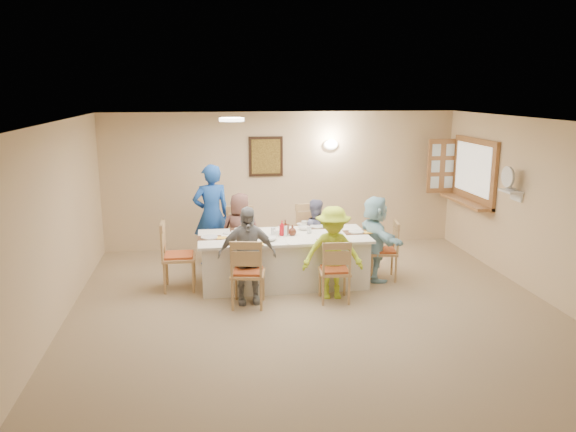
{
  "coord_description": "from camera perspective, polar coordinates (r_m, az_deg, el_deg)",
  "views": [
    {
      "loc": [
        -1.4,
        -6.65,
        2.9
      ],
      "look_at": [
        -0.2,
        1.4,
        1.05
      ],
      "focal_mm": 35.0,
      "sensor_mm": 36.0,
      "label": 1
    }
  ],
  "objects": [
    {
      "name": "placemat_fr",
      "position": [
        8.1,
        4.17,
        -2.53
      ],
      "size": [
        0.33,
        0.24,
        0.01
      ],
      "primitive_type": "cube",
      "color": "#472B19",
      "rests_on": "dining_table"
    },
    {
      "name": "diner_back_left",
      "position": [
        9.02,
        -4.84,
        -1.71
      ],
      "size": [
        0.65,
        0.44,
        1.29
      ],
      "primitive_type": "imported",
      "rotation": [
        0.0,
        0.0,
        3.12
      ],
      "color": "brown",
      "rests_on": "ground"
    },
    {
      "name": "placemat_br",
      "position": [
        8.89,
        3.0,
        -1.12
      ],
      "size": [
        0.36,
        0.27,
        0.01
      ],
      "primitive_type": "cube",
      "color": "#472B19",
      "rests_on": "dining_table"
    },
    {
      "name": "condiment_malt",
      "position": [
        8.38,
        0.46,
        -1.45
      ],
      "size": [
        0.17,
        0.17,
        0.15
      ],
      "primitive_type": "imported",
      "rotation": [
        0.0,
        0.0,
        0.19
      ],
      "color": "#572717",
      "rests_on": "dining_table"
    },
    {
      "name": "napkin_fl",
      "position": [
        7.89,
        -3.01,
        -2.87
      ],
      "size": [
        0.14,
        0.14,
        0.01
      ],
      "primitive_type": "cube",
      "color": "yellow",
      "rests_on": "dining_table"
    },
    {
      "name": "wall_sconce",
      "position": [
        10.4,
        4.38,
        7.25
      ],
      "size": [
        0.26,
        0.09,
        0.18
      ],
      "primitive_type": "ellipsoid",
      "color": "white",
      "rests_on": "room_walls"
    },
    {
      "name": "condiment_ketchup",
      "position": [
        8.35,
        -0.61,
        -1.24
      ],
      "size": [
        0.13,
        0.13,
        0.23
      ],
      "primitive_type": "imported",
      "rotation": [
        0.0,
        0.0,
        0.23
      ],
      "color": "red",
      "rests_on": "dining_table"
    },
    {
      "name": "placemat_bl",
      "position": [
        8.74,
        -4.74,
        -1.39
      ],
      "size": [
        0.36,
        0.27,
        0.01
      ],
      "primitive_type": "cube",
      "color": "#472B19",
      "rests_on": "dining_table"
    },
    {
      "name": "bowl_a",
      "position": [
        8.1,
        -1.87,
        -2.32
      ],
      "size": [
        0.36,
        0.36,
        0.05
      ],
      "primitive_type": "imported",
      "rotation": [
        0.0,
        0.0,
        -0.42
      ],
      "color": "white",
      "rests_on": "dining_table"
    },
    {
      "name": "caregiver",
      "position": [
        9.41,
        -7.78,
        0.11
      ],
      "size": [
        0.79,
        0.66,
        1.7
      ],
      "primitive_type": "imported",
      "rotation": [
        0.0,
        0.0,
        3.35
      ],
      "color": "#1A47A0",
      "rests_on": "ground"
    },
    {
      "name": "diner_front_left",
      "position": [
        7.7,
        -4.18,
        -3.98
      ],
      "size": [
        0.81,
        0.36,
        1.36
      ],
      "primitive_type": "imported",
      "rotation": [
        0.0,
        0.0,
        0.02
      ],
      "color": "gray",
      "rests_on": "ground"
    },
    {
      "name": "plate_bl",
      "position": [
        8.74,
        -4.74,
        -1.33
      ],
      "size": [
        0.22,
        0.22,
        0.01
      ],
      "primitive_type": "cylinder",
      "color": "white",
      "rests_on": "dining_table"
    },
    {
      "name": "napkin_le",
      "position": [
        8.27,
        -6.74,
        -2.21
      ],
      "size": [
        0.14,
        0.14,
        0.01
      ],
      "primitive_type": "cube",
      "color": "yellow",
      "rests_on": "dining_table"
    },
    {
      "name": "napkin_fr",
      "position": [
        8.09,
        5.49,
        -2.52
      ],
      "size": [
        0.14,
        0.14,
        0.01
      ],
      "primitive_type": "cube",
      "color": "yellow",
      "rests_on": "dining_table"
    },
    {
      "name": "fan_shelf",
      "position": [
        9.06,
        21.69,
        2.36
      ],
      "size": [
        0.22,
        0.36,
        0.03
      ],
      "primitive_type": "cube",
      "color": "white",
      "rests_on": "room_walls"
    },
    {
      "name": "chair_back_right",
      "position": [
        9.31,
        2.52,
        -2.04
      ],
      "size": [
        0.57,
        0.57,
        1.03
      ],
      "primitive_type": null,
      "rotation": [
        0.0,
        0.0,
        0.16
      ],
      "color": "tan",
      "rests_on": "ground"
    },
    {
      "name": "shutter_door",
      "position": [
        10.82,
        15.37,
        4.92
      ],
      "size": [
        0.55,
        0.04,
        1.0
      ],
      "primitive_type": "cube",
      "color": "#976337",
      "rests_on": "room_walls"
    },
    {
      "name": "plate_le",
      "position": [
        8.31,
        -7.99,
        -2.15
      ],
      "size": [
        0.25,
        0.25,
        0.02
      ],
      "primitive_type": "cylinder",
      "color": "white",
      "rests_on": "dining_table"
    },
    {
      "name": "plate_fl",
      "position": [
        7.93,
        -4.34,
        -2.8
      ],
      "size": [
        0.23,
        0.23,
        0.01
      ],
      "primitive_type": "cylinder",
      "color": "white",
      "rests_on": "dining_table"
    },
    {
      "name": "diner_back_right",
      "position": [
        9.18,
        2.66,
        -1.84
      ],
      "size": [
        0.66,
        0.56,
        1.16
      ],
      "primitive_type": "imported",
      "rotation": [
        0.0,
        0.0,
        3.03
      ],
      "color": "slate",
      "rests_on": "ground"
    },
    {
      "name": "serving_hatch",
      "position": [
        10.25,
        18.39,
        4.31
      ],
      "size": [
        0.06,
        1.5,
        1.15
      ],
      "primitive_type": "cube",
      "color": "#976337",
      "rests_on": "room_walls"
    },
    {
      "name": "chair_left_end",
      "position": [
        8.39,
        -11.02,
        -3.95
      ],
      "size": [
        0.5,
        0.5,
        1.03
      ],
      "primitive_type": null,
      "rotation": [
        0.0,
        0.0,
        1.55
      ],
      "color": "tan",
      "rests_on": "ground"
    },
    {
      "name": "plate_fr",
      "position": [
        8.09,
        4.17,
        -2.46
      ],
      "size": [
        0.26,
        0.26,
        0.02
      ],
      "primitive_type": "cylinder",
      "color": "white",
      "rests_on": "dining_table"
    },
    {
      "name": "dining_table",
      "position": [
        8.5,
        -0.45,
        -4.45
      ],
      "size": [
        2.53,
        1.07,
        0.76
      ],
      "primitive_type": "cube",
      "color": "white",
      "rests_on": "ground"
    },
    {
      "name": "chair_back_left",
      "position": [
        9.17,
        -4.87,
        -2.34
      ],
      "size": [
        0.52,
        0.52,
        1.02
      ],
      "primitive_type": null,
      "rotation": [
        0.0,
        0.0,
        -0.06
      ],
      "color": "tan",
      "rests_on": "ground"
    },
    {
      "name": "wall_picture",
      "position": [
        10.24,
        -2.26,
        6.07
      ],
      "size": [
        0.62,
        0.05,
        0.72
      ],
      "color": "black",
      "rests_on": "room_walls"
    },
    {
      "name": "room_walls",
      "position": [
        6.94,
        3.34,
        1.26
      ],
      "size": [
        7.0,
        7.0,
        7.0
      ],
      "color": "#D2B48F",
      "rests_on": "ground"
    },
    {
      "name": "teacup_a",
      "position": [
        8.02,
        -5.55,
        -2.43
      ],
      "size": [
        0.18,
        0.18,
        0.08
      ],
      "primitive_type": "imported",
      "rotation": [
        0.0,
        0.0,
        0.37
      ],
      "color": "white",
      "rests_on": "dining_table"
    },
    {
      "name": "chair_right_end",
      "position": [
        8.81,
        9.59,
        -3.44
      ],
      "size": [
        0.51,
        0.51,
        0.92
      ],
      "primitive_type": null,
      "rotation": [
        0.0,
        0.0,
        -1.73
      ],
      "color": "tan",
      "rests_on": "ground"
    },
    {
      "name": "napkin_br",
      "position": [
        8.88,
        4.2,
        -1.11
      ],
      "size": [
        0.14,
        0.14,
        0.01
      ],
      "primitive_type": "cube",
      "color": "yellow",
      "rests_on": "dining_table"
    },
    {
      "name": "chair_front_left",
      "position": [
        7.65,
        -4.09,
        -5.64
      ],
      "size": [
        0.54,
        0.54,
        0.97
      ],
      "primitive_type": null,
      "rotation": [
        0.0,
        0.0,
        2.96
      ],
      "color": "tan",
      "rests_on": "ground"
    },
    {
      "name": "hatch_sill",
      "position": [
        10.28,
        17.59,
        1.41
      ],
      "size": [
        0.3,
        1.5,
        0.05
      ],
      "primitive_type": "cube",
      "color": "#976337",
      "rests_on": "room_walls"
    },
    {
      "name": "placemat_fl",
      "position": [
        7.93,
        -4.34,
        -2.87
      ],
      "size": [
        0.36,
        0.27,
        0.01
      ],
      "primitive_type": "cube",
      "color": "#472B19",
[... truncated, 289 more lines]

